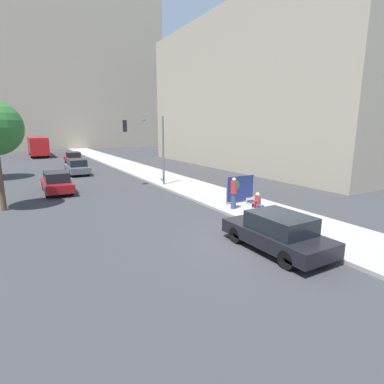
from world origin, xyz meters
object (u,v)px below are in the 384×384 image
(jogger_on_sidewalk, at_px, (234,193))
(parked_car_curbside, at_px, (277,232))
(car_on_road_midblock, at_px, (77,167))
(protest_banner, at_px, (240,189))
(seated_protester, at_px, (258,204))
(city_bus_on_road, at_px, (38,145))
(car_on_road_distant, at_px, (73,158))
(car_on_road_nearest, at_px, (57,182))
(traffic_light_pole, at_px, (148,139))

(jogger_on_sidewalk, height_order, parked_car_curbside, jogger_on_sidewalk)
(parked_car_curbside, relative_size, car_on_road_midblock, 0.90)
(jogger_on_sidewalk, bearing_deg, protest_banner, -123.97)
(seated_protester, xyz_separation_m, car_on_road_midblock, (-5.19, 20.33, -0.08))
(seated_protester, xyz_separation_m, protest_banner, (1.12, 2.77, 0.18))
(car_on_road_midblock, distance_m, city_bus_on_road, 23.64)
(parked_car_curbside, distance_m, car_on_road_midblock, 23.80)
(parked_car_curbside, relative_size, car_on_road_distant, 1.00)
(jogger_on_sidewalk, bearing_deg, parked_car_curbside, 88.44)
(parked_car_curbside, bearing_deg, car_on_road_nearest, 111.22)
(seated_protester, bearing_deg, protest_banner, 65.30)
(parked_car_curbside, xyz_separation_m, car_on_road_distant, (-2.05, 33.22, 0.02))
(car_on_road_midblock, xyz_separation_m, city_bus_on_road, (-2.07, 23.53, 1.01))
(car_on_road_midblock, height_order, city_bus_on_road, city_bus_on_road)
(seated_protester, xyz_separation_m, parked_car_curbside, (-1.99, -3.26, -0.10))
(seated_protester, bearing_deg, city_bus_on_road, 96.65)
(car_on_road_distant, bearing_deg, city_bus_on_road, 103.07)
(car_on_road_nearest, relative_size, city_bus_on_road, 0.42)
(protest_banner, bearing_deg, seated_protester, -111.95)
(protest_banner, bearing_deg, car_on_road_midblock, 109.77)
(city_bus_on_road, bearing_deg, car_on_road_nearest, -91.16)
(traffic_light_pole, bearing_deg, parked_car_curbside, -92.40)
(jogger_on_sidewalk, relative_size, car_on_road_distant, 0.40)
(parked_car_curbside, distance_m, city_bus_on_road, 47.42)
(traffic_light_pole, xyz_separation_m, parked_car_curbside, (-0.59, -14.00, -2.97))
(traffic_light_pole, distance_m, car_on_road_nearest, 7.25)
(seated_protester, height_order, car_on_road_distant, car_on_road_distant)
(protest_banner, relative_size, parked_car_curbside, 0.48)
(traffic_light_pole, bearing_deg, car_on_road_midblock, 111.57)
(jogger_on_sidewalk, relative_size, traffic_light_pole, 0.33)
(car_on_road_nearest, height_order, car_on_road_midblock, same)
(traffic_light_pole, bearing_deg, jogger_on_sidewalk, -81.49)
(car_on_road_midblock, bearing_deg, parked_car_curbside, -82.27)
(jogger_on_sidewalk, relative_size, car_on_road_nearest, 0.38)
(jogger_on_sidewalk, relative_size, protest_banner, 0.85)
(city_bus_on_road, bearing_deg, traffic_light_pole, -79.96)
(car_on_road_distant, relative_size, city_bus_on_road, 0.40)
(traffic_light_pole, xyz_separation_m, city_bus_on_road, (-5.86, 33.11, -1.93))
(seated_protester, distance_m, car_on_road_nearest, 14.36)
(seated_protester, distance_m, car_on_road_distant, 30.23)
(protest_banner, height_order, car_on_road_distant, protest_banner)
(car_on_road_nearest, bearing_deg, seated_protester, -56.59)
(car_on_road_distant, height_order, city_bus_on_road, city_bus_on_road)
(car_on_road_midblock, bearing_deg, car_on_road_nearest, -108.04)
(jogger_on_sidewalk, xyz_separation_m, car_on_road_nearest, (-7.83, 10.12, -0.29))
(car_on_road_midblock, relative_size, city_bus_on_road, 0.44)
(car_on_road_distant, bearing_deg, protest_banner, -79.26)
(seated_protester, relative_size, parked_car_curbside, 0.29)
(jogger_on_sidewalk, xyz_separation_m, parked_car_curbside, (-1.92, -5.13, -0.31))
(seated_protester, distance_m, protest_banner, 3.00)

